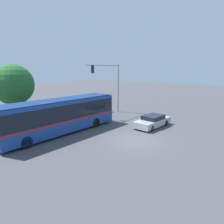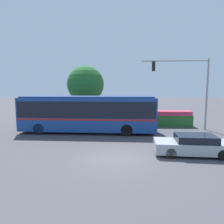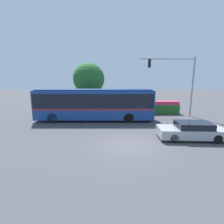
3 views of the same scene
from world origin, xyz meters
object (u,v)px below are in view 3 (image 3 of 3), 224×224
(city_bus, at_px, (94,103))
(traffic_light_pole, at_px, (179,77))
(sedan_foreground, at_px, (192,131))
(street_tree_left, at_px, (89,79))

(city_bus, relative_size, traffic_light_pole, 1.80)
(city_bus, xyz_separation_m, traffic_light_pole, (9.60, 1.61, 2.73))
(sedan_foreground, bearing_deg, street_tree_left, -50.75)
(city_bus, relative_size, sedan_foreground, 2.54)
(street_tree_left, bearing_deg, city_bus, -78.79)
(traffic_light_pole, bearing_deg, sedan_foreground, 74.68)
(city_bus, distance_m, traffic_light_pole, 10.10)
(traffic_light_pole, xyz_separation_m, street_tree_left, (-10.88, 4.89, -0.16))
(city_bus, height_order, sedan_foreground, city_bus)
(city_bus, bearing_deg, sedan_foreground, 143.10)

